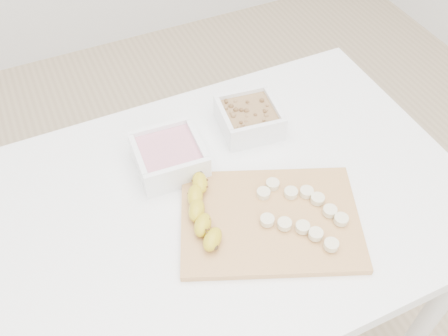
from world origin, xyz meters
name	(u,v)px	position (x,y,z in m)	size (l,w,h in m)	color
table	(230,223)	(0.00, 0.00, 0.65)	(1.00, 0.70, 0.75)	white
bowl_yogurt	(169,156)	(-0.08, 0.13, 0.78)	(0.15, 0.15, 0.07)	white
bowl_granola	(249,117)	(0.13, 0.17, 0.78)	(0.15, 0.15, 0.06)	white
cutting_board	(270,220)	(0.04, -0.09, 0.76)	(0.35, 0.25, 0.01)	tan
banana	(203,212)	(-0.07, -0.03, 0.78)	(0.05, 0.19, 0.03)	gold
banana_slices	(302,211)	(0.11, -0.11, 0.77)	(0.16, 0.21, 0.02)	beige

